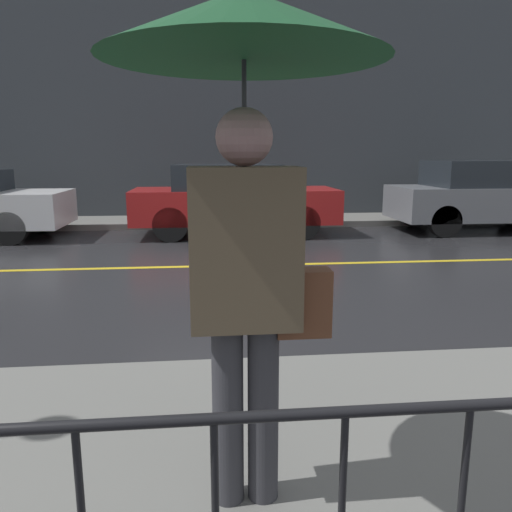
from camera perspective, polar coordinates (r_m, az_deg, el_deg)
name	(u,v)px	position (r m, az deg, el deg)	size (l,w,h in m)	color
ground_plane	(207,266)	(7.90, -5.58, -1.18)	(80.00, 80.00, 0.00)	#262628
sidewalk_near	(213,472)	(2.92, -4.94, -23.36)	(28.00, 2.67, 0.14)	slate
sidewalk_far	(206,221)	(12.63, -5.71, 3.96)	(28.00, 1.67, 0.14)	slate
lane_marking	(207,266)	(7.90, -5.58, -1.16)	(25.20, 0.12, 0.01)	gold
building_storefront	(204,93)	(13.59, -6.01, 18.09)	(28.00, 0.30, 6.57)	#383D42
railing_foreground	(215,510)	(1.68, -4.66, -26.99)	(12.00, 0.04, 0.87)	black
pedestrian	(245,106)	(2.10, -1.23, 16.73)	(1.16, 1.16, 2.23)	#333338
car_red	(233,199)	(10.83, -2.64, 6.52)	(4.35, 1.70, 1.52)	maroon
car_grey	(482,196)	(12.48, 24.41, 6.29)	(4.08, 1.75, 1.59)	slate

